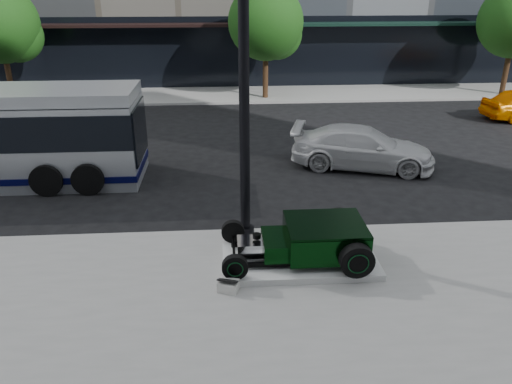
{
  "coord_description": "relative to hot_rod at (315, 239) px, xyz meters",
  "views": [
    {
      "loc": [
        -1.31,
        -13.21,
        5.97
      ],
      "look_at": [
        -0.54,
        -2.17,
        1.2
      ],
      "focal_mm": 35.0,
      "sensor_mm": 36.0,
      "label": 1
    }
  ],
  "objects": [
    {
      "name": "ground",
      "position": [
        -0.65,
        3.7,
        -0.7
      ],
      "size": [
        120.0,
        120.0,
        0.0
      ],
      "primitive_type": "plane",
      "color": "black",
      "rests_on": "ground"
    },
    {
      "name": "sidewalk_far",
      "position": [
        -0.65,
        17.7,
        -0.64
      ],
      "size": [
        70.0,
        4.0,
        0.12
      ],
      "primitive_type": "cube",
      "color": "gray",
      "rests_on": "ground"
    },
    {
      "name": "street_trees",
      "position": [
        0.49,
        16.77,
        3.07
      ],
      "size": [
        29.8,
        3.8,
        5.7
      ],
      "color": "black",
      "rests_on": "sidewalk_far"
    },
    {
      "name": "display_plinth",
      "position": [
        -0.33,
        -0.0,
        -0.5
      ],
      "size": [
        3.4,
        1.8,
        0.15
      ],
      "primitive_type": "cube",
      "color": "silver",
      "rests_on": "sidewalk_near"
    },
    {
      "name": "hot_rod",
      "position": [
        0.0,
        0.0,
        0.0
      ],
      "size": [
        3.22,
        2.0,
        0.81
      ],
      "color": "black",
      "rests_on": "display_plinth"
    },
    {
      "name": "info_plaque",
      "position": [
        -1.93,
        -0.98,
        -0.45
      ],
      "size": [
        0.48,
        0.42,
        0.31
      ],
      "color": "silver",
      "rests_on": "sidewalk_near"
    },
    {
      "name": "lamppost",
      "position": [
        -1.46,
        1.41,
        3.06
      ],
      "size": [
        0.43,
        0.43,
        7.87
      ],
      "color": "black",
      "rests_on": "sidewalk_near"
    },
    {
      "name": "white_sedan",
      "position": [
        2.74,
        6.24,
        -0.01
      ],
      "size": [
        5.1,
        3.16,
        1.38
      ],
      "primitive_type": "imported",
      "rotation": [
        0.0,
        0.0,
        1.29
      ],
      "color": "silver",
      "rests_on": "ground"
    }
  ]
}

